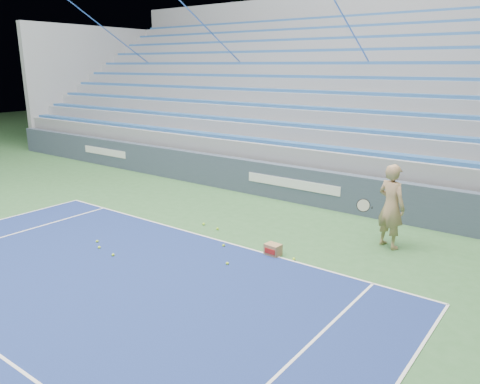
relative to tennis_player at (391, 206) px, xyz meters
name	(u,v)px	position (x,y,z in m)	size (l,w,h in m)	color
sponsor_barrier	(295,184)	(-3.64, 1.93, -0.43)	(30.00, 0.32, 1.10)	#384456
bleachers	(370,111)	(-3.65, 7.65, 1.38)	(31.00, 9.15, 7.30)	gray
tennis_player	(391,206)	(0.00, 0.00, 0.00)	(1.02, 0.97, 1.96)	tan
ball_box	(273,250)	(-1.87, -2.02, -0.85)	(0.36, 0.29, 0.26)	#9E774C
tennis_ball_0	(99,247)	(-5.26, -4.11, -0.95)	(0.07, 0.07, 0.07)	#B4EC30
tennis_ball_1	(217,229)	(-3.89, -1.51, -0.95)	(0.07, 0.07, 0.07)	#B4EC30
tennis_ball_2	(294,259)	(-1.33, -2.01, -0.95)	(0.07, 0.07, 0.07)	#B4EC30
tennis_ball_3	(113,255)	(-4.64, -4.21, -0.95)	(0.07, 0.07, 0.07)	#B4EC30
tennis_ball_4	(97,241)	(-5.61, -3.91, -0.95)	(0.07, 0.07, 0.07)	#B4EC30
tennis_ball_5	(204,224)	(-4.42, -1.44, -0.95)	(0.07, 0.07, 0.07)	#B4EC30
tennis_ball_6	(227,264)	(-2.34, -3.06, -0.95)	(0.07, 0.07, 0.07)	#B4EC30
tennis_ball_7	(224,245)	(-3.05, -2.30, -0.95)	(0.07, 0.07, 0.07)	#B4EC30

